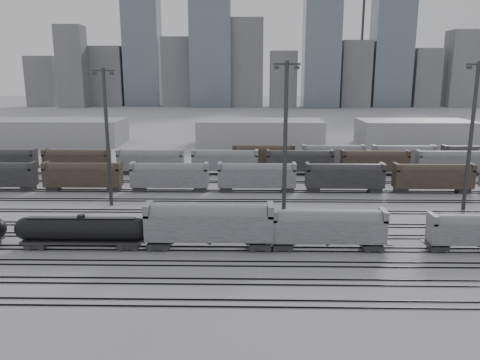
{
  "coord_description": "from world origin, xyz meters",
  "views": [
    {
      "loc": [
        6.4,
        -56.72,
        22.35
      ],
      "look_at": [
        4.88,
        24.48,
        4.0
      ],
      "focal_mm": 35.0,
      "sensor_mm": 36.0,
      "label": 1
    }
  ],
  "objects_px": {
    "tank_car_b": "(82,230)",
    "hopper_car_a": "(209,222)",
    "hopper_car_b": "(328,226)",
    "light_mast_c": "(285,140)"
  },
  "relations": [
    {
      "from": "hopper_car_a",
      "to": "light_mast_c",
      "type": "relative_size",
      "value": 0.68
    },
    {
      "from": "hopper_car_a",
      "to": "light_mast_c",
      "type": "bearing_deg",
      "value": 46.99
    },
    {
      "from": "tank_car_b",
      "to": "light_mast_c",
      "type": "xyz_separation_m",
      "value": [
        27.16,
        11.25,
        10.36
      ]
    },
    {
      "from": "tank_car_b",
      "to": "hopper_car_a",
      "type": "relative_size",
      "value": 1.06
    },
    {
      "from": "hopper_car_b",
      "to": "tank_car_b",
      "type": "bearing_deg",
      "value": 180.0
    },
    {
      "from": "tank_car_b",
      "to": "hopper_car_a",
      "type": "bearing_deg",
      "value": 0.0
    },
    {
      "from": "tank_car_b",
      "to": "hopper_car_b",
      "type": "bearing_deg",
      "value": 0.0
    },
    {
      "from": "hopper_car_b",
      "to": "light_mast_c",
      "type": "height_order",
      "value": "light_mast_c"
    },
    {
      "from": "tank_car_b",
      "to": "hopper_car_b",
      "type": "height_order",
      "value": "hopper_car_b"
    },
    {
      "from": "hopper_car_a",
      "to": "hopper_car_b",
      "type": "xyz_separation_m",
      "value": [
        15.38,
        0.0,
        -0.41
      ]
    }
  ]
}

